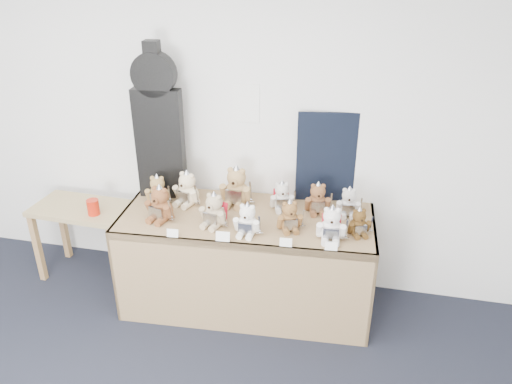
% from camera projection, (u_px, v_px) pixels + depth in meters
% --- Properties ---
extents(room_shell, '(6.00, 6.00, 6.00)m').
position_uv_depth(room_shell, '(246.00, 103.00, 3.82)').
color(room_shell, white).
rests_on(room_shell, floor).
extents(display_table, '(1.97, 0.92, 0.80)m').
position_uv_depth(display_table, '(245.00, 240.00, 3.78)').
color(display_table, olive).
rests_on(display_table, floor).
extents(side_table, '(0.83, 0.49, 0.68)m').
position_uv_depth(side_table, '(83.00, 219.00, 4.22)').
color(side_table, tan).
rests_on(side_table, floor).
extents(guitar_case, '(0.38, 0.14, 1.23)m').
position_uv_depth(guitar_case, '(158.00, 124.00, 3.83)').
color(guitar_case, black).
rests_on(guitar_case, display_table).
extents(navy_board, '(0.54, 0.11, 0.73)m').
position_uv_depth(navy_board, '(332.00, 158.00, 3.85)').
color(navy_board, black).
rests_on(navy_board, display_table).
extents(red_cup, '(0.10, 0.10, 0.13)m').
position_uv_depth(red_cup, '(93.00, 207.00, 4.02)').
color(red_cup, red).
rests_on(red_cup, side_table).
extents(teddy_front_far_left, '(0.25, 0.22, 0.30)m').
position_uv_depth(teddy_front_far_left, '(160.00, 205.00, 3.67)').
color(teddy_front_far_left, brown).
rests_on(teddy_front_far_left, display_table).
extents(teddy_front_left, '(0.23, 0.22, 0.29)m').
position_uv_depth(teddy_front_left, '(214.00, 211.00, 3.60)').
color(teddy_front_left, tan).
rests_on(teddy_front_left, display_table).
extents(teddy_front_centre, '(0.22, 0.17, 0.26)m').
position_uv_depth(teddy_front_centre, '(247.00, 221.00, 3.49)').
color(teddy_front_centre, white).
rests_on(teddy_front_centre, display_table).
extents(teddy_front_right, '(0.21, 0.20, 0.25)m').
position_uv_depth(teddy_front_right, '(290.00, 217.00, 3.55)').
color(teddy_front_right, brown).
rests_on(teddy_front_right, display_table).
extents(teddy_front_far_right, '(0.23, 0.20, 0.28)m').
position_uv_depth(teddy_front_far_right, '(331.00, 225.00, 3.42)').
color(teddy_front_far_right, white).
rests_on(teddy_front_far_right, display_table).
extents(teddy_front_end, '(0.19, 0.18, 0.23)m').
position_uv_depth(teddy_front_end, '(359.00, 223.00, 3.49)').
color(teddy_front_end, '#533A1C').
rests_on(teddy_front_end, display_table).
extents(teddy_back_left, '(0.25, 0.23, 0.30)m').
position_uv_depth(teddy_back_left, '(187.00, 190.00, 3.90)').
color(teddy_back_left, beige).
rests_on(teddy_back_left, display_table).
extents(teddy_back_centre_left, '(0.28, 0.23, 0.35)m').
position_uv_depth(teddy_back_centre_left, '(236.00, 188.00, 3.89)').
color(teddy_back_centre_left, tan).
rests_on(teddy_back_centre_left, display_table).
extents(teddy_back_centre_right, '(0.21, 0.19, 0.25)m').
position_uv_depth(teddy_back_centre_right, '(282.00, 197.00, 3.83)').
color(teddy_back_centre_right, silver).
rests_on(teddy_back_centre_right, display_table).
extents(teddy_back_right, '(0.23, 0.20, 0.27)m').
position_uv_depth(teddy_back_right, '(318.00, 199.00, 3.78)').
color(teddy_back_right, brown).
rests_on(teddy_back_right, display_table).
extents(teddy_back_end, '(0.21, 0.17, 0.25)m').
position_uv_depth(teddy_back_end, '(349.00, 203.00, 3.75)').
color(teddy_back_end, silver).
rests_on(teddy_back_end, display_table).
extents(teddy_back_far_left, '(0.22, 0.19, 0.27)m').
position_uv_depth(teddy_back_far_left, '(158.00, 191.00, 3.91)').
color(teddy_back_far_left, '#9E7D49').
rests_on(teddy_back_far_left, display_table).
extents(entry_card_a, '(0.08, 0.02, 0.06)m').
position_uv_depth(entry_card_a, '(173.00, 233.00, 3.48)').
color(entry_card_a, white).
rests_on(entry_card_a, display_table).
extents(entry_card_b, '(0.10, 0.03, 0.07)m').
position_uv_depth(entry_card_b, '(223.00, 237.00, 3.43)').
color(entry_card_b, white).
rests_on(entry_card_b, display_table).
extents(entry_card_c, '(0.09, 0.02, 0.06)m').
position_uv_depth(entry_card_c, '(286.00, 242.00, 3.37)').
color(entry_card_c, white).
rests_on(entry_card_c, display_table).
extents(entry_card_d, '(0.09, 0.02, 0.06)m').
position_uv_depth(entry_card_d, '(331.00, 246.00, 3.33)').
color(entry_card_d, white).
rests_on(entry_card_d, display_table).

